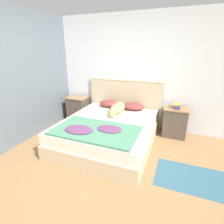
{
  "coord_description": "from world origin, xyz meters",
  "views": [
    {
      "loc": [
        1.09,
        -1.86,
        1.8
      ],
      "look_at": [
        -0.13,
        1.23,
        0.6
      ],
      "focal_mm": 28.0,
      "sensor_mm": 36.0,
      "label": 1
    }
  ],
  "objects_px": {
    "pillow_left": "(110,104)",
    "book_stack": "(177,106)",
    "bed": "(108,132)",
    "dog": "(117,108)",
    "nightstand_right": "(175,122)",
    "pillow_right": "(133,106)",
    "nightstand_left": "(78,109)"
  },
  "relations": [
    {
      "from": "pillow_left",
      "to": "book_stack",
      "type": "xyz_separation_m",
      "value": [
        1.5,
        0.04,
        0.11
      ]
    },
    {
      "from": "nightstand_right",
      "to": "pillow_left",
      "type": "height_order",
      "value": "pillow_left"
    },
    {
      "from": "nightstand_left",
      "to": "bed",
      "type": "bearing_deg",
      "value": -33.97
    },
    {
      "from": "nightstand_right",
      "to": "pillow_right",
      "type": "height_order",
      "value": "pillow_right"
    },
    {
      "from": "nightstand_right",
      "to": "dog",
      "type": "xyz_separation_m",
      "value": [
        -1.2,
        -0.35,
        0.27
      ]
    },
    {
      "from": "pillow_left",
      "to": "book_stack",
      "type": "height_order",
      "value": "book_stack"
    },
    {
      "from": "pillow_left",
      "to": "pillow_right",
      "type": "height_order",
      "value": "same"
    },
    {
      "from": "bed",
      "to": "dog",
      "type": "relative_size",
      "value": 2.5
    },
    {
      "from": "nightstand_left",
      "to": "pillow_right",
      "type": "relative_size",
      "value": 1.26
    },
    {
      "from": "pillow_left",
      "to": "book_stack",
      "type": "bearing_deg",
      "value": 1.41
    },
    {
      "from": "nightstand_right",
      "to": "pillow_left",
      "type": "distance_m",
      "value": 1.53
    },
    {
      "from": "dog",
      "to": "pillow_right",
      "type": "bearing_deg",
      "value": 49.57
    },
    {
      "from": "nightstand_right",
      "to": "book_stack",
      "type": "height_order",
      "value": "book_stack"
    },
    {
      "from": "nightstand_left",
      "to": "book_stack",
      "type": "xyz_separation_m",
      "value": [
        2.43,
        0.01,
        0.37
      ]
    },
    {
      "from": "pillow_left",
      "to": "dog",
      "type": "bearing_deg",
      "value": -45.84
    },
    {
      "from": "bed",
      "to": "nightstand_right",
      "type": "relative_size",
      "value": 3.15
    },
    {
      "from": "bed",
      "to": "nightstand_right",
      "type": "xyz_separation_m",
      "value": [
        1.21,
        0.82,
        0.08
      ]
    },
    {
      "from": "pillow_right",
      "to": "book_stack",
      "type": "height_order",
      "value": "book_stack"
    },
    {
      "from": "nightstand_right",
      "to": "pillow_right",
      "type": "distance_m",
      "value": 0.96
    },
    {
      "from": "nightstand_right",
      "to": "bed",
      "type": "bearing_deg",
      "value": -146.03
    },
    {
      "from": "bed",
      "to": "dog",
      "type": "bearing_deg",
      "value": 87.67
    },
    {
      "from": "bed",
      "to": "nightstand_left",
      "type": "xyz_separation_m",
      "value": [
        -1.21,
        0.82,
        0.08
      ]
    },
    {
      "from": "nightstand_right",
      "to": "book_stack",
      "type": "bearing_deg",
      "value": 111.74
    },
    {
      "from": "bed",
      "to": "pillow_right",
      "type": "bearing_deg",
      "value": 69.69
    },
    {
      "from": "pillow_right",
      "to": "dog",
      "type": "relative_size",
      "value": 0.63
    },
    {
      "from": "pillow_right",
      "to": "nightstand_left",
      "type": "bearing_deg",
      "value": 178.83
    },
    {
      "from": "pillow_right",
      "to": "nightstand_right",
      "type": "bearing_deg",
      "value": 1.9
    },
    {
      "from": "book_stack",
      "to": "nightstand_left",
      "type": "bearing_deg",
      "value": -179.85
    },
    {
      "from": "nightstand_left",
      "to": "nightstand_right",
      "type": "xyz_separation_m",
      "value": [
        2.43,
        0.0,
        0.0
      ]
    },
    {
      "from": "bed",
      "to": "pillow_left",
      "type": "height_order",
      "value": "pillow_left"
    },
    {
      "from": "bed",
      "to": "book_stack",
      "type": "xyz_separation_m",
      "value": [
        1.21,
        0.82,
        0.44
      ]
    },
    {
      "from": "nightstand_left",
      "to": "book_stack",
      "type": "height_order",
      "value": "book_stack"
    }
  ]
}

